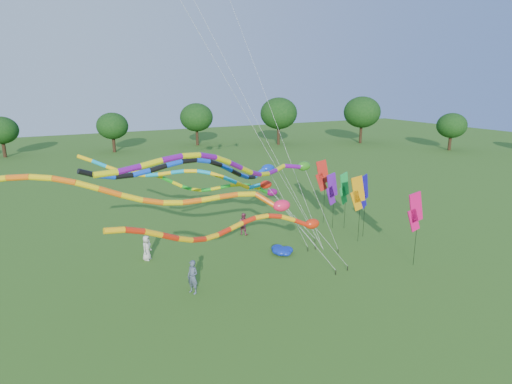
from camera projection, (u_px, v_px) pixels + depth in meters
name	position (u px, v px, depth m)	size (l,w,h in m)	color
ground	(329.00, 288.00, 23.41)	(160.00, 160.00, 0.00)	#2B5917
tree_ring	(324.00, 177.00, 24.69)	(117.92, 113.50, 9.67)	#382314
tube_kite_red	(249.00, 227.00, 20.38)	(13.58, 2.79, 6.31)	black
tube_kite_orange	(181.00, 196.00, 21.81)	(16.68, 4.31, 7.50)	black
tube_kite_purple	(248.00, 167.00, 20.07)	(14.85, 5.30, 8.85)	black
tube_kite_blue	(216.00, 170.00, 21.13)	(13.63, 4.12, 8.15)	black
tube_kite_cyan	(197.00, 177.00, 26.33)	(13.53, 5.31, 7.21)	black
tube_kite_green	(223.00, 187.00, 27.68)	(11.44, 3.36, 6.15)	black
banner_pole_orange	(358.00, 194.00, 29.18)	(1.15, 0.34, 4.77)	black
banner_pole_green	(344.00, 189.00, 31.83)	(1.14, 0.39, 4.45)	black
banner_pole_red	(322.00, 176.00, 32.96)	(1.15, 0.34, 5.14)	black
banner_pole_violet	(332.00, 189.00, 31.90)	(1.16, 0.23, 4.39)	black
banner_pole_blue_b	(364.00, 192.00, 30.07)	(1.11, 0.49, 4.66)	black
banner_pole_magenta_a	(415.00, 212.00, 25.37)	(1.16, 0.22, 4.69)	black
blue_nylon_heap	(282.00, 249.00, 28.10)	(1.42, 1.76, 0.53)	#0C27A4
person_a	(147.00, 248.00, 26.85)	(0.79, 0.51, 1.61)	beige
person_b	(193.00, 277.00, 22.61)	(0.67, 0.44, 1.84)	#444E5F
person_c	(243.00, 224.00, 31.31)	(0.80, 0.62, 1.64)	#8C334A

